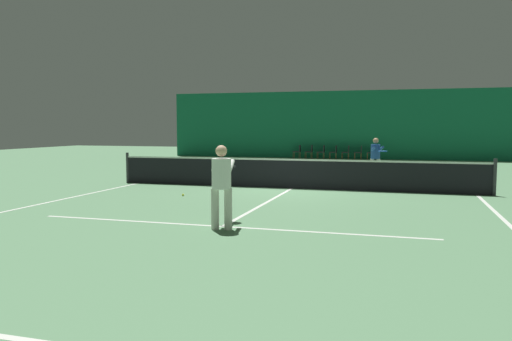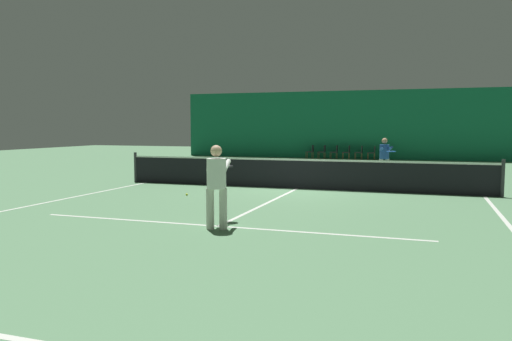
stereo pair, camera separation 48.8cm
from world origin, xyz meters
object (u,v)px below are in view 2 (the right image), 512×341
player_far (385,155)px  courtside_chair_3 (347,151)px  player_near (217,180)px  courtside_chair_5 (373,152)px  courtside_chair_0 (311,151)px  courtside_chair_1 (323,151)px  tennis_ball (187,194)px  courtside_chair_4 (360,151)px  courtside_chair_2 (335,151)px  tennis_net (297,173)px  courtside_chair_6 (386,152)px

player_far → courtside_chair_3: size_ratio=1.85×
player_near → courtside_chair_5: (0.78, 21.86, -0.46)m
player_far → courtside_chair_0: 12.50m
courtside_chair_1 → courtside_chair_3: same height
tennis_ball → courtside_chair_5: bearing=79.0°
player_near → courtside_chair_1: size_ratio=1.94×
tennis_ball → courtside_chair_4: bearing=81.3°
courtside_chair_2 → tennis_ball: courtside_chair_2 is taller
courtside_chair_5 → tennis_ball: 18.16m
courtside_chair_5 → tennis_ball: courtside_chair_5 is taller
courtside_chair_3 → player_far: bearing=15.2°
player_near → courtside_chair_4: bearing=-12.3°
player_near → tennis_net: bearing=-11.6°
courtside_chair_1 → player_near: bearing=5.9°
courtside_chair_3 → courtside_chair_2: bearing=-90.0°
player_near → courtside_chair_3: size_ratio=1.94×
player_near → courtside_chair_0: bearing=-4.4°
player_near → tennis_ball: size_ratio=24.69×
courtside_chair_2 → courtside_chair_0: bearing=-90.0°
courtside_chair_1 → courtside_chair_5: (3.03, 0.00, 0.00)m
courtside_chair_3 → courtside_chair_6: bearing=90.0°
player_far → courtside_chair_6: 11.32m
player_near → courtside_chair_0: 22.07m
player_near → courtside_chair_3: (-0.73, 21.86, -0.46)m
player_far → courtside_chair_0: bearing=-173.2°
player_far → courtside_chair_0: size_ratio=1.85×
courtside_chair_2 → courtside_chair_6: bearing=90.0°
courtside_chair_1 → courtside_chair_5: bearing=90.0°
tennis_net → courtside_chair_3: size_ratio=14.29×
courtside_chair_6 → tennis_ball: 18.32m
courtside_chair_2 → courtside_chair_5: 2.27m
courtside_chair_0 → courtside_chair_2: 1.52m
courtside_chair_1 → courtside_chair_2: size_ratio=1.00×
player_near → courtside_chair_1: player_near is taller
player_far → courtside_chair_5: player_far is taller
player_far → courtside_chair_1: size_ratio=1.85×
tennis_net → courtside_chair_0: size_ratio=14.29×
courtside_chair_4 → tennis_ball: courtside_chair_4 is taller
courtside_chair_0 → courtside_chair_6: bearing=90.0°
courtside_chair_0 → courtside_chair_2: bearing=90.0°
courtside_chair_5 → courtside_chair_6: (0.76, 0.00, 0.00)m
tennis_ball → courtside_chair_1: bearing=88.6°
courtside_chair_2 → tennis_ball: 17.87m
tennis_net → courtside_chair_4: bearing=89.6°
courtside_chair_1 → courtside_chair_0: bearing=-90.0°
player_near → courtside_chair_0: player_near is taller
player_near → courtside_chair_5: size_ratio=1.94×
courtside_chair_4 → player_far: bearing=11.6°
courtside_chair_2 → courtside_chair_4: (1.52, 0.00, 0.00)m
courtside_chair_0 → courtside_chair_3: size_ratio=1.00×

